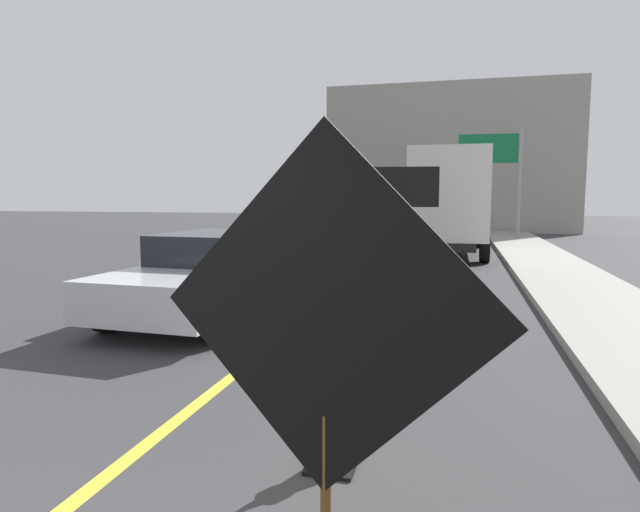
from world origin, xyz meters
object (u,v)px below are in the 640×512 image
(roadwork_sign, at_px, (326,321))
(traffic_cone_far_lane, at_px, (381,301))
(highway_guide_sign, at_px, (502,165))
(pickup_car, at_px, (217,273))
(traffic_cone_near_sign, at_px, (332,420))
(arrow_board_trailer, at_px, (403,260))
(traffic_cone_curbside, at_px, (383,279))
(box_truck, at_px, (449,201))
(traffic_cone_mid_lane, at_px, (354,337))

(roadwork_sign, height_order, traffic_cone_far_lane, roadwork_sign)
(highway_guide_sign, relative_size, traffic_cone_far_lane, 7.45)
(pickup_car, relative_size, highway_guide_sign, 0.98)
(pickup_car, bearing_deg, traffic_cone_near_sign, -56.33)
(arrow_board_trailer, relative_size, traffic_cone_curbside, 4.18)
(box_truck, bearing_deg, highway_guide_sign, 72.64)
(pickup_car, xyz_separation_m, highway_guide_sign, (5.80, 17.47, 2.72))
(roadwork_sign, bearing_deg, traffic_cone_near_sign, 102.13)
(arrow_board_trailer, xyz_separation_m, pickup_car, (-2.72, -4.58, 0.22))
(box_truck, relative_size, pickup_car, 1.62)
(traffic_cone_mid_lane, bearing_deg, traffic_cone_near_sign, -83.00)
(arrow_board_trailer, xyz_separation_m, traffic_cone_near_sign, (0.39, -9.26, -0.12))
(arrow_board_trailer, relative_size, box_truck, 0.34)
(traffic_cone_near_sign, height_order, traffic_cone_mid_lane, traffic_cone_near_sign)
(arrow_board_trailer, height_order, traffic_cone_mid_lane, arrow_board_trailer)
(traffic_cone_mid_lane, xyz_separation_m, traffic_cone_far_lane, (-0.02, 2.36, -0.02))
(pickup_car, relative_size, traffic_cone_curbside, 7.55)
(traffic_cone_near_sign, xyz_separation_m, traffic_cone_curbside, (-0.60, 7.19, -0.05))
(roadwork_sign, bearing_deg, arrow_board_trailer, 93.81)
(arrow_board_trailer, distance_m, traffic_cone_far_lane, 4.47)
(pickup_car, bearing_deg, traffic_cone_far_lane, 2.40)
(highway_guide_sign, relative_size, traffic_cone_curbside, 7.73)
(roadwork_sign, xyz_separation_m, traffic_cone_near_sign, (-0.32, 1.50, -1.11))
(traffic_cone_near_sign, relative_size, traffic_cone_mid_lane, 1.04)
(roadwork_sign, distance_m, box_truck, 16.78)
(box_truck, bearing_deg, traffic_cone_curbside, -98.03)
(box_truck, relative_size, traffic_cone_far_lane, 11.78)
(arrow_board_trailer, relative_size, traffic_cone_mid_lane, 3.80)
(box_truck, bearing_deg, arrow_board_trailer, -98.81)
(box_truck, bearing_deg, traffic_cone_mid_lane, -93.72)
(roadwork_sign, height_order, box_truck, box_truck)
(arrow_board_trailer, distance_m, pickup_car, 5.33)
(roadwork_sign, height_order, traffic_cone_near_sign, roadwork_sign)
(box_truck, height_order, pickup_car, box_truck)
(arrow_board_trailer, distance_m, box_truck, 6.24)
(roadwork_sign, bearing_deg, traffic_cone_far_lane, 95.78)
(box_truck, height_order, traffic_cone_near_sign, box_truck)
(traffic_cone_far_lane, height_order, traffic_cone_curbside, traffic_cone_far_lane)
(highway_guide_sign, distance_m, traffic_cone_curbside, 15.63)
(highway_guide_sign, height_order, traffic_cone_near_sign, highway_guide_sign)
(roadwork_sign, height_order, arrow_board_trailer, arrow_board_trailer)
(highway_guide_sign, bearing_deg, arrow_board_trailer, -103.45)
(roadwork_sign, xyz_separation_m, traffic_cone_mid_lane, (-0.62, 3.93, -1.12))
(highway_guide_sign, bearing_deg, traffic_cone_near_sign, -96.92)
(highway_guide_sign, distance_m, traffic_cone_far_lane, 17.88)
(traffic_cone_near_sign, bearing_deg, pickup_car, 123.67)
(pickup_car, bearing_deg, highway_guide_sign, 71.62)
(roadwork_sign, distance_m, traffic_cone_mid_lane, 4.13)
(arrow_board_trailer, relative_size, traffic_cone_far_lane, 4.03)
(arrow_board_trailer, distance_m, highway_guide_sign, 13.58)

